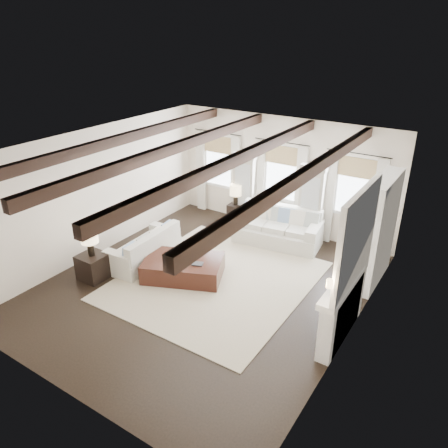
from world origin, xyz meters
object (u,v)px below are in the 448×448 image
Objects in this scene: sofa_back at (278,229)px; side_table_front at (93,266)px; sofa_left at (146,250)px; side_table_back at (236,214)px; ottoman at (183,268)px.

side_table_front is at bearing -124.96° from sofa_back.
sofa_left reaches higher than side_table_back.
side_table_back is (-1.61, 0.43, -0.10)m from sofa_back.
side_table_front reaches higher than ottoman.
sofa_back reaches higher than ottoman.
ottoman is 3.01× the size of side_table_back.
side_table_front is (-0.51, -1.22, -0.04)m from sofa_left.
side_table_back is at bearing 165.10° from sofa_back.
side_table_back is (1.16, 4.40, -0.00)m from side_table_front.
side_table_front is 1.01× the size of side_table_back.
side_table_front is (-1.73, -1.16, 0.07)m from ottoman.
side_table_front is at bearing -104.80° from side_table_back.
ottoman is (-1.05, -2.81, -0.16)m from sofa_back.
sofa_back is 1.33× the size of ottoman.
sofa_back is 3.01m from ottoman.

